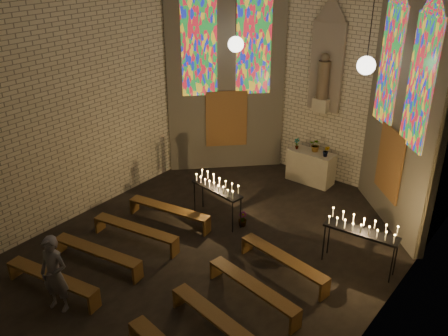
{
  "coord_description": "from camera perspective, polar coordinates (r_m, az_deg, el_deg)",
  "views": [
    {
      "loc": [
        6.36,
        -7.02,
        7.11
      ],
      "look_at": [
        0.22,
        0.85,
        2.28
      ],
      "focal_mm": 40.0,
      "sensor_mm": 36.0,
      "label": 1
    }
  ],
  "objects": [
    {
      "name": "floor",
      "position": [
        11.85,
        -3.44,
        -11.12
      ],
      "size": [
        12.0,
        12.0,
        0.0
      ],
      "primitive_type": "plane",
      "color": "black",
      "rests_on": "ground"
    },
    {
      "name": "room",
      "position": [
        12.65,
        6.34,
        10.1
      ],
      "size": [
        8.22,
        12.43,
        7.0
      ],
      "color": "beige",
      "rests_on": "ground"
    },
    {
      "name": "altar",
      "position": [
        15.48,
        9.87,
        0.14
      ],
      "size": [
        1.4,
        0.6,
        1.0
      ],
      "primitive_type": "cube",
      "color": "#B5AF94",
      "rests_on": "ground"
    },
    {
      "name": "flower_vase_left",
      "position": [
        15.34,
        8.32,
        2.77
      ],
      "size": [
        0.19,
        0.14,
        0.35
      ],
      "primitive_type": "imported",
      "rotation": [
        0.0,
        0.0,
        -0.08
      ],
      "color": "#4C723F",
      "rests_on": "altar"
    },
    {
      "name": "flower_vase_center",
      "position": [
        15.25,
        10.47,
        2.59
      ],
      "size": [
        0.42,
        0.37,
        0.42
      ],
      "primitive_type": "imported",
      "rotation": [
        0.0,
        0.0,
        0.14
      ],
      "color": "#4C723F",
      "rests_on": "altar"
    },
    {
      "name": "flower_vase_right",
      "position": [
        14.96,
        11.6,
        1.9
      ],
      "size": [
        0.23,
        0.2,
        0.36
      ],
      "primitive_type": "imported",
      "rotation": [
        0.0,
        0.0,
        0.21
      ],
      "color": "#4C723F",
      "rests_on": "altar"
    },
    {
      "name": "aisle_flower_pot",
      "position": [
        13.17,
        2.13,
        -5.84
      ],
      "size": [
        0.29,
        0.29,
        0.41
      ],
      "primitive_type": "imported",
      "rotation": [
        0.0,
        0.0,
        0.31
      ],
      "color": "#4C723F",
      "rests_on": "ground"
    },
    {
      "name": "votive_stand_left",
      "position": [
        13.05,
        -0.82,
        -2.08
      ],
      "size": [
        1.63,
        0.61,
        1.17
      ],
      "rotation": [
        0.0,
        0.0,
        -0.15
      ],
      "color": "black",
      "rests_on": "ground"
    },
    {
      "name": "votive_stand_right",
      "position": [
        11.61,
        15.49,
        -6.66
      ],
      "size": [
        1.71,
        0.56,
        1.24
      ],
      "rotation": [
        0.0,
        0.0,
        0.1
      ],
      "color": "black",
      "rests_on": "ground"
    },
    {
      "name": "pew_left_0",
      "position": [
        13.29,
        -6.3,
        -4.82
      ],
      "size": [
        2.39,
        0.72,
        0.46
      ],
      "rotation": [
        0.0,
        0.0,
        0.17
      ],
      "color": "#503516",
      "rests_on": "ground"
    },
    {
      "name": "pew_right_0",
      "position": [
        11.47,
        6.84,
        -10.38
      ],
      "size": [
        2.39,
        0.72,
        0.46
      ],
      "rotation": [
        0.0,
        0.0,
        -0.17
      ],
      "color": "#503516",
      "rests_on": "ground"
    },
    {
      "name": "pew_left_1",
      "position": [
        12.6,
        -10.09,
        -6.97
      ],
      "size": [
        2.39,
        0.72,
        0.46
      ],
      "rotation": [
        0.0,
        0.0,
        0.17
      ],
      "color": "#503516",
      "rests_on": "ground"
    },
    {
      "name": "pew_right_1",
      "position": [
        10.66,
        3.35,
        -13.45
      ],
      "size": [
        2.39,
        0.72,
        0.46
      ],
      "rotation": [
        0.0,
        0.0,
        -0.17
      ],
      "color": "#503516",
      "rests_on": "ground"
    },
    {
      "name": "pew_left_2",
      "position": [
        11.99,
        -14.34,
        -9.32
      ],
      "size": [
        2.39,
        0.72,
        0.46
      ],
      "rotation": [
        0.0,
        0.0,
        0.17
      ],
      "color": "#503516",
      "rests_on": "ground"
    },
    {
      "name": "pew_right_2",
      "position": [
        9.93,
        -0.8,
        -16.93
      ],
      "size": [
        2.39,
        0.72,
        0.46
      ],
      "rotation": [
        0.0,
        0.0,
        -0.17
      ],
      "color": "#503516",
      "rests_on": "ground"
    },
    {
      "name": "pew_left_3",
      "position": [
        11.47,
        -19.07,
        -11.84
      ],
      "size": [
        2.39,
        0.72,
        0.46
      ],
      "rotation": [
        0.0,
        0.0,
        0.17
      ],
      "color": "#503516",
      "rests_on": "ground"
    },
    {
      "name": "visitor",
      "position": [
        10.75,
        -18.81,
        -11.4
      ],
      "size": [
        0.71,
        0.57,
        1.71
      ],
      "primitive_type": "imported",
      "rotation": [
        0.0,
        0.0,
        0.29
      ],
      "color": "#52525D",
      "rests_on": "ground"
    }
  ]
}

